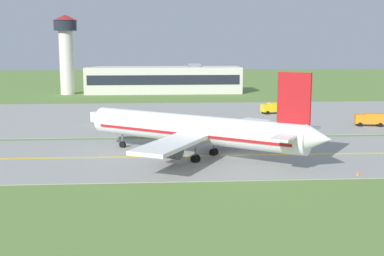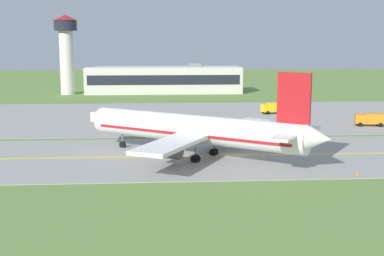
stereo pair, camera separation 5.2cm
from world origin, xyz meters
The scene contains 12 objects.
ground_plane centered at (0.00, 0.00, 0.00)m, with size 500.00×500.00×0.00m, color olive.
taxiway_strip centered at (0.00, 0.00, 0.05)m, with size 240.00×28.00×0.10m, color gray.
apron_pad centered at (10.00, 42.00, 0.05)m, with size 140.00×52.00×0.10m, color gray.
taxiway_centreline centered at (0.00, 0.00, 0.11)m, with size 220.00×0.60×0.01m, color yellow.
airplane_lead centered at (-5.83, -0.92, 4.13)m, with size 34.20×28.86×12.70m.
service_truck_baggage centered at (15.93, 44.59, 1.53)m, with size 6.33×3.57×2.60m.
service_truck_catering centered at (30.89, 25.19, 1.53)m, with size 6.27×3.17×2.60m.
service_truck_pushback centered at (-21.79, 32.36, 1.53)m, with size 5.98×5.32×2.60m.
terminal_building centered at (-8.84, 98.85, 4.29)m, with size 50.74×13.61×9.75m.
control_tower centered at (-39.81, 95.52, 15.25)m, with size 7.60×7.60×25.16m.
traffic_cone_near_edge centered at (-6.19, 12.03, 0.30)m, with size 0.44×0.44×0.60m, color orange.
traffic_cone_far_edge centered at (13.40, -12.76, 0.30)m, with size 0.44×0.44×0.60m, color orange.
Camera 2 is at (-11.42, -73.66, 16.33)m, focal length 48.59 mm.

